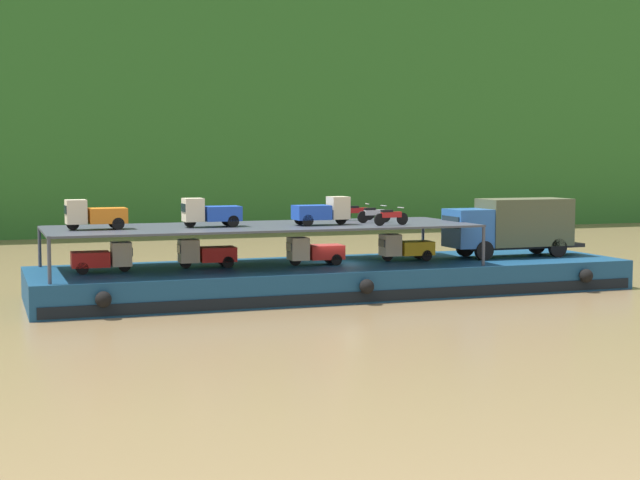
% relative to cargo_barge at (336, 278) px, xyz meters
% --- Properties ---
extents(ground_plane, '(400.00, 400.00, 0.00)m').
position_rel_cargo_barge_xyz_m(ground_plane, '(0.00, 0.02, -0.75)').
color(ground_plane, olive).
extents(hillside_far_bank, '(140.12, 41.36, 30.55)m').
position_rel_cargo_barge_xyz_m(hillside_far_bank, '(0.00, 57.83, 16.46)').
color(hillside_far_bank, '#286023').
rests_on(hillside_far_bank, ground).
extents(cargo_barge, '(29.87, 8.27, 1.50)m').
position_rel_cargo_barge_xyz_m(cargo_barge, '(0.00, 0.00, 0.00)').
color(cargo_barge, navy).
rests_on(cargo_barge, ground).
extents(covered_lorry, '(7.87, 2.32, 3.10)m').
position_rel_cargo_barge_xyz_m(covered_lorry, '(9.95, -0.14, 2.45)').
color(covered_lorry, '#285BA3').
rests_on(covered_lorry, cargo_barge).
extents(cargo_rack, '(20.67, 6.92, 2.00)m').
position_rel_cargo_barge_xyz_m(cargo_rack, '(-3.80, 0.02, 2.69)').
color(cargo_rack, '#383D47').
rests_on(cargo_rack, cargo_barge).
extents(mini_truck_lower_stern, '(2.76, 1.24, 1.38)m').
position_rel_cargo_barge_xyz_m(mini_truck_lower_stern, '(-11.46, 0.06, 1.44)').
color(mini_truck_lower_stern, red).
rests_on(mini_truck_lower_stern, cargo_barge).
extents(mini_truck_lower_aft, '(2.76, 1.24, 1.38)m').
position_rel_cargo_barge_xyz_m(mini_truck_lower_aft, '(-6.53, 0.45, 1.44)').
color(mini_truck_lower_aft, red).
rests_on(mini_truck_lower_aft, cargo_barge).
extents(mini_truck_lower_mid, '(2.76, 1.23, 1.38)m').
position_rel_cargo_barge_xyz_m(mini_truck_lower_mid, '(-1.24, -0.28, 1.44)').
color(mini_truck_lower_mid, red).
rests_on(mini_truck_lower_mid, cargo_barge).
extents(mini_truck_lower_fore, '(2.77, 1.26, 1.38)m').
position_rel_cargo_barge_xyz_m(mini_truck_lower_fore, '(3.85, 0.08, 1.44)').
color(mini_truck_lower_fore, gold).
rests_on(mini_truck_lower_fore, cargo_barge).
extents(mini_truck_upper_stern, '(2.77, 1.24, 1.38)m').
position_rel_cargo_barge_xyz_m(mini_truck_upper_stern, '(-11.79, -0.06, 3.44)').
color(mini_truck_upper_stern, orange).
rests_on(mini_truck_upper_stern, cargo_rack).
extents(mini_truck_upper_mid, '(2.76, 1.23, 1.38)m').
position_rel_cargo_barge_xyz_m(mini_truck_upper_mid, '(-6.43, -0.18, 3.44)').
color(mini_truck_upper_mid, '#1E47B7').
rests_on(mini_truck_upper_mid, cargo_rack).
extents(mini_truck_upper_fore, '(2.77, 1.25, 1.38)m').
position_rel_cargo_barge_xyz_m(mini_truck_upper_fore, '(-1.00, -0.76, 3.44)').
color(mini_truck_upper_fore, '#1E47B7').
rests_on(mini_truck_upper_fore, cargo_rack).
extents(motorcycle_upper_port, '(1.89, 0.55, 0.87)m').
position_rel_cargo_barge_xyz_m(motorcycle_upper_port, '(2.07, -2.06, 3.18)').
color(motorcycle_upper_port, black).
rests_on(motorcycle_upper_port, cargo_rack).
extents(motorcycle_upper_centre, '(1.90, 0.55, 0.87)m').
position_rel_cargo_barge_xyz_m(motorcycle_upper_centre, '(2.05, 0.02, 3.18)').
color(motorcycle_upper_centre, black).
rests_on(motorcycle_upper_centre, cargo_rack).
extents(motorcycle_upper_stbd, '(1.90, 0.55, 0.87)m').
position_rel_cargo_barge_xyz_m(motorcycle_upper_stbd, '(1.98, 2.10, 3.18)').
color(motorcycle_upper_stbd, black).
rests_on(motorcycle_upper_stbd, cargo_rack).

